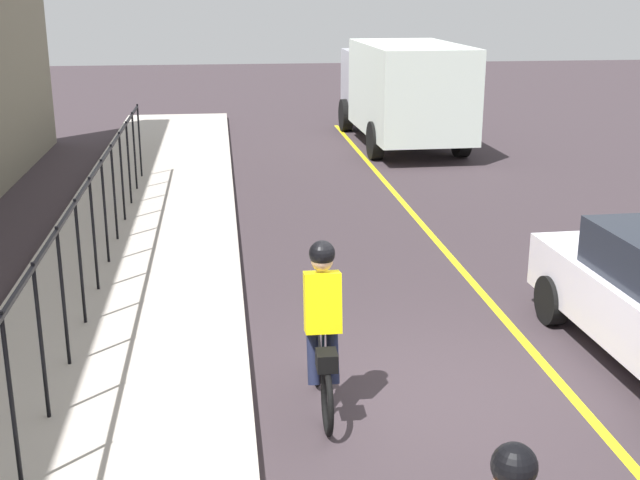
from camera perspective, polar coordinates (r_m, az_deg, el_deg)
name	(u,v)px	position (r m, az deg, el deg)	size (l,w,h in m)	color
ground_plane	(422,398)	(9.03, 7.03, -10.76)	(80.00, 80.00, 0.00)	#392F34
lane_line_centre	(566,390)	(9.51, 16.57, -9.84)	(36.00, 0.12, 0.01)	yellow
sidewalk	(94,411)	(8.86, -15.27, -11.28)	(40.00, 3.20, 0.15)	#B9B0A5
iron_fence	(61,270)	(9.38, -17.43, -1.98)	(19.32, 0.04, 1.60)	black
cyclist_lead	(322,329)	(8.33, 0.16, -6.13)	(1.71, 0.36, 1.83)	black
box_truck_background	(403,88)	(22.90, 5.71, 10.35)	(6.76, 2.66, 2.78)	white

